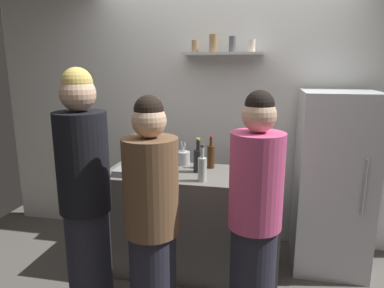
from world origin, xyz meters
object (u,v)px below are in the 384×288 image
baking_pan (136,171)px  utensil_holder (183,158)px  wine_bottle_pale_glass (202,168)px  person_brown_jacket (152,227)px  wine_bottle_green_glass (264,160)px  wine_bottle_dark_glass (198,160)px  refrigerator (332,182)px  person_blonde (86,202)px  person_pink_top (255,221)px  water_bottle_plastic (171,167)px  wine_bottle_amber_glass (211,156)px

baking_pan → utensil_holder: size_ratio=1.52×
wine_bottle_pale_glass → person_brown_jacket: 0.72m
baking_pan → wine_bottle_green_glass: (1.04, 0.27, 0.08)m
person_brown_jacket → baking_pan: bearing=135.4°
utensil_holder → person_brown_jacket: (0.05, -1.08, -0.16)m
utensil_holder → wine_bottle_dark_glass: bearing=-49.0°
refrigerator → utensil_holder: size_ratio=7.02×
person_brown_jacket → person_blonde: (-0.49, 0.08, 0.09)m
baking_pan → person_blonde: (-0.12, -0.64, -0.03)m
wine_bottle_green_glass → person_pink_top: bearing=-93.6°
utensil_holder → wine_bottle_green_glass: size_ratio=0.79×
water_bottle_plastic → person_blonde: person_blonde is taller
refrigerator → person_blonde: 2.06m
wine_bottle_pale_glass → person_brown_jacket: size_ratio=0.18×
wine_bottle_pale_glass → water_bottle_plastic: size_ratio=1.21×
water_bottle_plastic → person_brown_jacket: size_ratio=0.15×
wine_bottle_amber_glass → water_bottle_plastic: 0.48m
baking_pan → person_brown_jacket: bearing=-63.1°
utensil_holder → person_brown_jacket: size_ratio=0.14×
baking_pan → wine_bottle_amber_glass: bearing=27.5°
wine_bottle_green_glass → wine_bottle_pale_glass: (-0.47, -0.34, 0.00)m
refrigerator → baking_pan: 1.70m
wine_bottle_amber_glass → person_brown_jacket: 1.07m
wine_bottle_dark_glass → person_blonde: 1.02m
wine_bottle_dark_glass → person_blonde: (-0.62, -0.80, -0.11)m
baking_pan → person_brown_jacket: size_ratio=0.21×
utensil_holder → person_blonde: person_blonde is taller
utensil_holder → water_bottle_plastic: water_bottle_plastic is taller
utensil_holder → person_brown_jacket: 1.09m
wine_bottle_amber_glass → water_bottle_plastic: (-0.26, -0.40, -0.00)m
baking_pan → wine_bottle_green_glass: 1.08m
wine_bottle_dark_glass → person_brown_jacket: size_ratio=0.18×
wine_bottle_dark_glass → person_blonde: person_blonde is taller
refrigerator → person_brown_jacket: person_brown_jacket is taller
water_bottle_plastic → wine_bottle_green_glass: bearing=27.2°
wine_bottle_green_glass → water_bottle_plastic: wine_bottle_green_glass is taller
wine_bottle_amber_glass → person_blonde: size_ratio=0.16×
water_bottle_plastic → refrigerator: bearing=22.2°
wine_bottle_amber_glass → wine_bottle_dark_glass: bearing=-121.6°
refrigerator → person_pink_top: person_pink_top is taller
wine_bottle_pale_glass → person_blonde: person_blonde is taller
wine_bottle_amber_glass → person_blonde: (-0.70, -0.94, -0.11)m
water_bottle_plastic → person_brown_jacket: 0.66m
baking_pan → wine_bottle_green_glass: bearing=14.6°
wine_bottle_dark_glass → wine_bottle_pale_glass: wine_bottle_dark_glass is taller
water_bottle_plastic → utensil_holder: bearing=90.5°
refrigerator → utensil_holder: refrigerator is taller
person_blonde → baking_pan: bearing=-146.8°
wine_bottle_pale_glass → wine_bottle_green_glass: bearing=35.5°
person_brown_jacket → person_pink_top: (0.63, 0.19, 0.01)m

